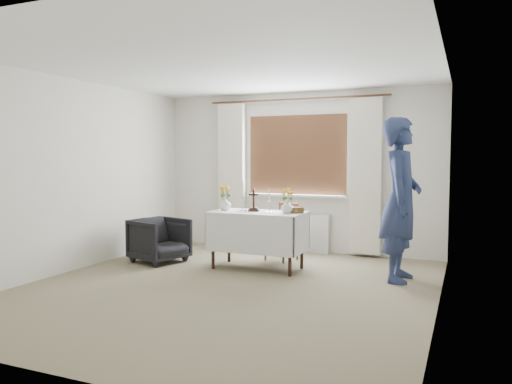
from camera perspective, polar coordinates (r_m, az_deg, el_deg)
ground at (r=5.78m, az=-3.34°, el=-10.89°), size 5.00×5.00×0.00m
altar_table at (r=6.65m, az=0.17°, el=-5.54°), size 1.24×0.64×0.76m
wooden_chair at (r=7.21m, az=2.93°, el=-4.54°), size 0.48×0.48×0.83m
armchair at (r=7.21m, az=-10.97°, el=-5.42°), size 0.85×0.84×0.62m
person at (r=6.20m, az=16.21°, el=-0.83°), size 0.48×0.72×1.96m
radiator at (r=7.91m, az=4.50°, el=-4.61°), size 1.10×0.10×0.60m
wooden_cross at (r=6.65m, az=-0.26°, el=-0.93°), size 0.16×0.13×0.30m
candlestick_left at (r=6.68m, az=-1.52°, el=-0.52°), size 0.14×0.14×0.39m
candlestick_right at (r=6.51m, az=1.52°, el=-0.99°), size 0.09×0.09×0.31m
flower_vase_left at (r=6.80m, az=-3.57°, el=-1.35°), size 0.20×0.20×0.18m
flower_vase_right at (r=6.44m, az=3.56°, el=-1.69°), size 0.17×0.17×0.17m
wicker_basket at (r=6.50m, az=4.61°, el=-2.04°), size 0.22×0.22×0.08m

